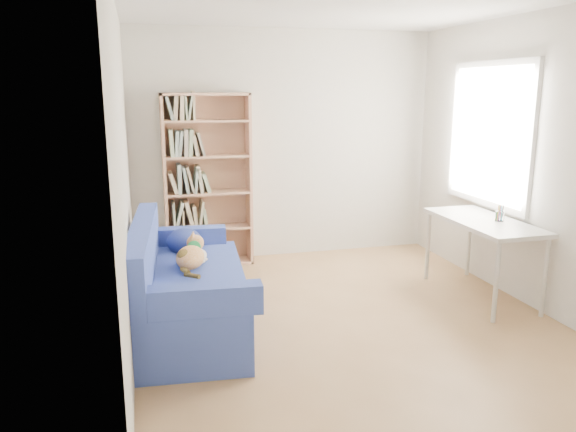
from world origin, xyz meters
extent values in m
plane|color=#986F44|center=(0.00, 0.00, 0.00)|extent=(4.00, 4.00, 0.00)
cube|color=silver|center=(0.00, 2.00, 1.30)|extent=(3.50, 0.04, 2.60)
cube|color=silver|center=(0.00, -2.00, 1.30)|extent=(3.50, 0.04, 2.60)
cube|color=silver|center=(-1.75, 0.00, 1.30)|extent=(0.04, 4.00, 2.60)
cube|color=silver|center=(1.75, 0.00, 1.30)|extent=(0.04, 4.00, 2.60)
cube|color=white|center=(0.00, 0.00, 2.60)|extent=(3.50, 4.00, 0.04)
cube|color=white|center=(1.75, 0.60, 1.50)|extent=(0.01, 1.20, 1.30)
cube|color=navy|center=(-1.30, 0.12, 0.23)|extent=(1.00, 1.88, 0.45)
cube|color=navy|center=(-1.65, 0.12, 0.68)|extent=(0.31, 1.82, 0.44)
cube|color=navy|center=(-1.30, 0.95, 0.56)|extent=(0.87, 0.23, 0.20)
cube|color=navy|center=(-1.30, -0.71, 0.56)|extent=(0.87, 0.23, 0.20)
cube|color=navy|center=(-1.28, 0.12, 0.47)|extent=(0.97, 1.74, 0.05)
ellipsoid|color=navy|center=(-1.28, 0.75, 0.58)|extent=(0.32, 0.35, 0.24)
ellipsoid|color=#AC5413|center=(-1.27, 0.20, 0.59)|extent=(0.30, 0.46, 0.17)
ellipsoid|color=silver|center=(-1.21, 0.32, 0.57)|extent=(0.17, 0.20, 0.11)
ellipsoid|color=#392B0F|center=(-1.30, 0.15, 0.63)|extent=(0.17, 0.23, 0.08)
sphere|color=#AC5413|center=(-1.25, 0.50, 0.63)|extent=(0.15, 0.15, 0.15)
cone|color=#AC5413|center=(-1.27, 0.54, 0.70)|extent=(0.07, 0.07, 0.07)
cone|color=#AC5413|center=(-1.27, 0.47, 0.70)|extent=(0.07, 0.07, 0.07)
cylinder|color=#22AE5B|center=(-1.26, 0.43, 0.61)|extent=(0.12, 0.06, 0.12)
cylinder|color=#392B0F|center=(-1.29, -0.04, 0.55)|extent=(0.07, 0.17, 0.06)
cube|color=tan|center=(-1.38, 1.83, 0.95)|extent=(0.03, 0.30, 1.90)
cube|color=tan|center=(-0.46, 1.83, 0.95)|extent=(0.03, 0.30, 1.90)
cube|color=tan|center=(-0.92, 1.83, 1.89)|extent=(0.95, 0.30, 0.03)
cube|color=tan|center=(-0.92, 1.83, 0.01)|extent=(0.95, 0.30, 0.03)
cube|color=tan|center=(-0.92, 1.97, 0.95)|extent=(0.95, 0.02, 1.90)
cube|color=silver|center=(1.44, 0.16, 0.73)|extent=(0.58, 1.26, 0.04)
cylinder|color=silver|center=(1.68, 0.74, 0.35)|extent=(0.04, 0.04, 0.71)
cylinder|color=silver|center=(1.68, -0.42, 0.35)|extent=(0.04, 0.04, 0.71)
cylinder|color=silver|center=(1.20, 0.74, 0.35)|extent=(0.04, 0.04, 0.71)
cylinder|color=silver|center=(1.20, -0.42, 0.35)|extent=(0.04, 0.04, 0.71)
cylinder|color=white|center=(1.55, 0.09, 0.80)|extent=(0.08, 0.08, 0.09)
camera|label=1|loc=(-1.63, -4.28, 1.94)|focal=35.00mm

